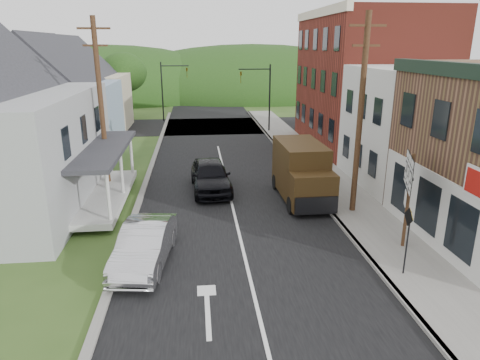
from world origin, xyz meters
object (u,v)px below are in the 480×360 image
object	(u,v)px
delivery_van	(302,172)
warning_sign	(408,232)
dark_sedan	(211,176)
silver_sedan	(145,245)
route_sign_cluster	(408,187)

from	to	relation	value
delivery_van	warning_sign	world-z (taller)	delivery_van
dark_sedan	warning_sign	distance (m)	11.65
silver_sedan	dark_sedan	world-z (taller)	dark_sedan
silver_sedan	dark_sedan	size ratio (longest dim) A/B	0.92
delivery_van	silver_sedan	bearing A→B (deg)	-140.93
silver_sedan	delivery_van	xyz separation A→B (m)	(7.23, 6.08, 0.72)
dark_sedan	route_sign_cluster	xyz separation A→B (m)	(7.12, -7.79, 1.70)
route_sign_cluster	delivery_van	bearing A→B (deg)	134.46
delivery_van	route_sign_cluster	bearing A→B (deg)	-67.46
silver_sedan	delivery_van	bearing A→B (deg)	47.73
route_sign_cluster	warning_sign	distance (m)	2.41
delivery_van	route_sign_cluster	distance (m)	6.50
dark_sedan	warning_sign	world-z (taller)	warning_sign
silver_sedan	warning_sign	xyz separation A→B (m)	(8.85, -1.85, 0.95)
silver_sedan	warning_sign	bearing A→B (deg)	-4.16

